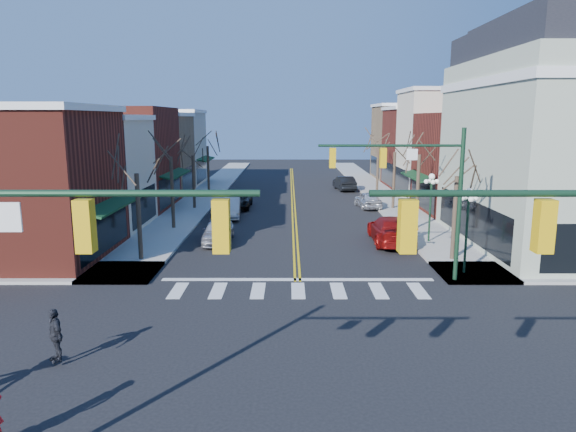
{
  "coord_description": "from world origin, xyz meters",
  "views": [
    {
      "loc": [
        -0.43,
        -15.75,
        7.62
      ],
      "look_at": [
        -0.46,
        9.4,
        2.8
      ],
      "focal_mm": 32.0,
      "sensor_mm": 36.0,
      "label": 1
    }
  ],
  "objects_px": {
    "lamppost_midblock": "(431,196)",
    "pedestrian_dark_a": "(55,335)",
    "car_left_far": "(238,201)",
    "car_left_near": "(218,230)",
    "car_right_mid": "(368,200)",
    "car_right_near": "(391,230)",
    "car_right_far": "(344,183)",
    "car_left_mid": "(229,207)",
    "lamppost_corner": "(468,216)"
  },
  "relations": [
    {
      "from": "lamppost_midblock",
      "to": "pedestrian_dark_a",
      "type": "distance_m",
      "value": 22.51
    },
    {
      "from": "pedestrian_dark_a",
      "to": "car_left_far",
      "type": "bearing_deg",
      "value": 133.84
    },
    {
      "from": "car_left_far",
      "to": "pedestrian_dark_a",
      "type": "bearing_deg",
      "value": -94.86
    },
    {
      "from": "car_left_near",
      "to": "car_right_mid",
      "type": "height_order",
      "value": "car_left_near"
    },
    {
      "from": "car_right_near",
      "to": "car_right_far",
      "type": "distance_m",
      "value": 23.65
    },
    {
      "from": "lamppost_midblock",
      "to": "car_right_mid",
      "type": "height_order",
      "value": "lamppost_midblock"
    },
    {
      "from": "car_left_far",
      "to": "car_right_far",
      "type": "height_order",
      "value": "car_right_far"
    },
    {
      "from": "car_left_mid",
      "to": "car_left_near",
      "type": "bearing_deg",
      "value": -92.34
    },
    {
      "from": "lamppost_corner",
      "to": "car_left_mid",
      "type": "xyz_separation_m",
      "value": [
        -13.28,
        14.94,
        -2.16
      ]
    },
    {
      "from": "car_right_far",
      "to": "pedestrian_dark_a",
      "type": "relative_size",
      "value": 2.7
    },
    {
      "from": "car_left_far",
      "to": "pedestrian_dark_a",
      "type": "xyz_separation_m",
      "value": [
        -2.88,
        -28.38,
        0.33
      ]
    },
    {
      "from": "lamppost_corner",
      "to": "car_right_mid",
      "type": "xyz_separation_m",
      "value": [
        -1.8,
        19.23,
        -2.25
      ]
    },
    {
      "from": "lamppost_corner",
      "to": "car_right_far",
      "type": "distance_m",
      "value": 30.44
    },
    {
      "from": "lamppost_midblock",
      "to": "car_right_mid",
      "type": "xyz_separation_m",
      "value": [
        -1.8,
        12.73,
        -2.25
      ]
    },
    {
      "from": "lamppost_midblock",
      "to": "car_right_near",
      "type": "relative_size",
      "value": 0.74
    },
    {
      "from": "car_right_mid",
      "to": "car_right_far",
      "type": "xyz_separation_m",
      "value": [
        -0.86,
        11.01,
        0.05
      ]
    },
    {
      "from": "car_left_far",
      "to": "car_right_far",
      "type": "bearing_deg",
      "value": 48.22
    },
    {
      "from": "car_right_mid",
      "to": "pedestrian_dark_a",
      "type": "height_order",
      "value": "pedestrian_dark_a"
    },
    {
      "from": "car_right_near",
      "to": "pedestrian_dark_a",
      "type": "distance_m",
      "value": 20.93
    },
    {
      "from": "lamppost_corner",
      "to": "car_right_mid",
      "type": "relative_size",
      "value": 1.04
    },
    {
      "from": "pedestrian_dark_a",
      "to": "car_right_near",
      "type": "bearing_deg",
      "value": 99.23
    },
    {
      "from": "lamppost_midblock",
      "to": "car_right_far",
      "type": "distance_m",
      "value": 23.99
    },
    {
      "from": "car_right_near",
      "to": "car_right_far",
      "type": "height_order",
      "value": "car_right_near"
    },
    {
      "from": "lamppost_corner",
      "to": "car_left_far",
      "type": "distance_m",
      "value": 23.17
    },
    {
      "from": "car_left_near",
      "to": "car_left_mid",
      "type": "bearing_deg",
      "value": 88.97
    },
    {
      "from": "lamppost_midblock",
      "to": "car_right_near",
      "type": "distance_m",
      "value": 3.14
    },
    {
      "from": "car_right_near",
      "to": "car_right_mid",
      "type": "xyz_separation_m",
      "value": [
        0.51,
        12.64,
        -0.13
      ]
    },
    {
      "from": "lamppost_midblock",
      "to": "car_left_far",
      "type": "height_order",
      "value": "lamppost_midblock"
    },
    {
      "from": "lamppost_midblock",
      "to": "car_right_mid",
      "type": "distance_m",
      "value": 13.06
    },
    {
      "from": "car_left_near",
      "to": "car_left_far",
      "type": "height_order",
      "value": "car_left_near"
    },
    {
      "from": "car_left_far",
      "to": "pedestrian_dark_a",
      "type": "relative_size",
      "value": 2.84
    },
    {
      "from": "lamppost_corner",
      "to": "car_left_mid",
      "type": "distance_m",
      "value": 20.11
    },
    {
      "from": "lamppost_corner",
      "to": "car_right_near",
      "type": "xyz_separation_m",
      "value": [
        -2.31,
        6.6,
        -2.12
      ]
    },
    {
      "from": "car_left_far",
      "to": "car_left_mid",
      "type": "bearing_deg",
      "value": -92.95
    },
    {
      "from": "lamppost_corner",
      "to": "car_left_far",
      "type": "height_order",
      "value": "lamppost_corner"
    },
    {
      "from": "car_left_mid",
      "to": "car_right_mid",
      "type": "distance_m",
      "value": 12.25
    },
    {
      "from": "car_left_mid",
      "to": "car_right_near",
      "type": "relative_size",
      "value": 0.83
    },
    {
      "from": "car_right_mid",
      "to": "car_right_near",
      "type": "bearing_deg",
      "value": 81.6
    },
    {
      "from": "car_right_mid",
      "to": "car_right_far",
      "type": "height_order",
      "value": "car_right_far"
    },
    {
      "from": "car_left_far",
      "to": "car_right_near",
      "type": "relative_size",
      "value": 0.83
    },
    {
      "from": "lamppost_corner",
      "to": "car_left_mid",
      "type": "relative_size",
      "value": 0.89
    },
    {
      "from": "car_left_mid",
      "to": "car_right_far",
      "type": "distance_m",
      "value": 18.62
    },
    {
      "from": "lamppost_corner",
      "to": "car_right_far",
      "type": "relative_size",
      "value": 0.94
    },
    {
      "from": "car_right_mid",
      "to": "pedestrian_dark_a",
      "type": "xyz_separation_m",
      "value": [
        -14.08,
        -28.57,
        0.29
      ]
    },
    {
      "from": "lamppost_corner",
      "to": "lamppost_midblock",
      "type": "xyz_separation_m",
      "value": [
        0.0,
        6.5,
        0.0
      ]
    },
    {
      "from": "lamppost_corner",
      "to": "car_right_mid",
      "type": "distance_m",
      "value": 19.45
    },
    {
      "from": "car_left_mid",
      "to": "car_left_far",
      "type": "relative_size",
      "value": 1.0
    },
    {
      "from": "car_left_near",
      "to": "car_left_far",
      "type": "bearing_deg",
      "value": 87.02
    },
    {
      "from": "lamppost_midblock",
      "to": "car_left_mid",
      "type": "height_order",
      "value": "lamppost_midblock"
    },
    {
      "from": "car_right_near",
      "to": "pedestrian_dark_a",
      "type": "height_order",
      "value": "pedestrian_dark_a"
    }
  ]
}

